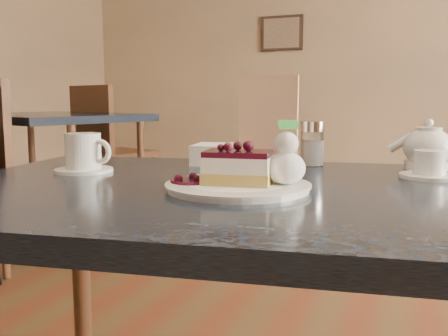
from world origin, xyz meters
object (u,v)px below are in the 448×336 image
(dessert_plate, at_px, (238,187))
(bg_table_far_left, at_px, (53,229))
(main_table, at_px, (243,226))
(tea_set, at_px, (427,152))
(coffee_set, at_px, (84,155))
(cheesecake_slice, at_px, (238,167))

(dessert_plate, xyz_separation_m, bg_table_far_left, (-1.92, 1.72, -0.69))
(main_table, bearing_deg, dessert_plate, -90.00)
(tea_set, xyz_separation_m, bg_table_far_left, (-2.25, 1.32, -0.73))
(main_table, height_order, tea_set, tea_set)
(bg_table_far_left, bearing_deg, dessert_plate, -24.54)
(coffee_set, bearing_deg, cheesecake_slice, -12.40)
(cheesecake_slice, height_order, coffee_set, coffee_set)
(main_table, relative_size, dessert_plate, 5.10)
(dessert_plate, height_order, tea_set, tea_set)
(dessert_plate, bearing_deg, tea_set, 50.84)
(cheesecake_slice, bearing_deg, main_table, 90.00)
(main_table, distance_m, coffee_set, 0.42)
(tea_set, bearing_deg, bg_table_far_left, 149.59)
(coffee_set, distance_m, tea_set, 0.80)
(main_table, bearing_deg, cheesecake_slice, -90.00)
(coffee_set, bearing_deg, bg_table_far_left, 132.91)
(dessert_plate, bearing_deg, cheesecake_slice, -90.00)
(coffee_set, bearing_deg, tea_set, 22.92)
(main_table, xyz_separation_m, bg_table_far_left, (-1.92, 1.67, -0.61))
(dessert_plate, height_order, coffee_set, coffee_set)
(main_table, relative_size, cheesecake_slice, 9.94)
(dessert_plate, height_order, cheesecake_slice, cheesecake_slice)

